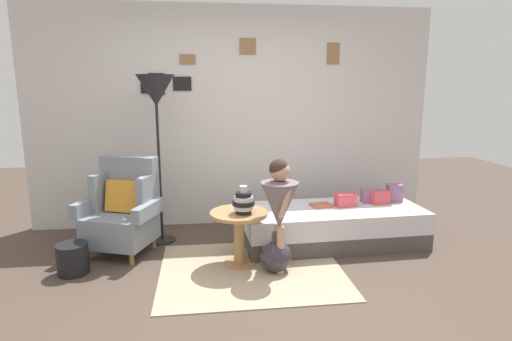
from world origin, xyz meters
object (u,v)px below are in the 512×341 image
vase_striped (243,202)px  side_table (239,227)px  demijohn_near (276,256)px  magazine_basket (73,259)px  floor_lamp (156,97)px  armchair (123,210)px  daybed (332,226)px  book_on_daybed (321,205)px  person_child (280,202)px

vase_striped → side_table: bearing=128.6°
demijohn_near → magazine_basket: (-1.84, 0.20, -0.01)m
demijohn_near → magazine_basket: size_ratio=1.35×
side_table → vase_striped: (0.04, -0.05, 0.26)m
vase_striped → floor_lamp: bearing=136.3°
armchair → daybed: armchair is taller
magazine_basket → book_on_daybed: bearing=11.1°
armchair → magazine_basket: armchair is taller
armchair → magazine_basket: (-0.38, -0.48, -0.30)m
daybed → side_table: bearing=-157.6°
person_child → demijohn_near: person_child is taller
vase_striped → person_child: (0.31, -0.15, 0.04)m
daybed → book_on_daybed: bearing=152.1°
daybed → side_table: side_table is taller
armchair → book_on_daybed: (2.07, 0.00, -0.02)m
demijohn_near → armchair: bearing=155.0°
magazine_basket → vase_striped: bearing=-2.3°
vase_striped → person_child: bearing=-25.5°
floor_lamp → magazine_basket: size_ratio=6.41×
floor_lamp → demijohn_near: (1.11, -0.93, -1.41)m
vase_striped → magazine_basket: vase_striped is taller
book_on_daybed → magazine_basket: 2.51m
book_on_daybed → magazine_basket: book_on_daybed is taller
demijohn_near → magazine_basket: 1.85m
side_table → armchair: bearing=156.6°
armchair → person_child: 1.65m
armchair → side_table: (1.14, -0.49, -0.06)m
floor_lamp → magazine_basket: floor_lamp is taller
side_table → floor_lamp: bearing=136.7°
armchair → floor_lamp: bearing=34.5°
daybed → person_child: person_child is taller
book_on_daybed → floor_lamp: bearing=171.9°
armchair → demijohn_near: bearing=-25.0°
daybed → vase_striped: size_ratio=7.43×
armchair → person_child: bearing=-24.9°
daybed → armchair: bearing=178.4°
floor_lamp → demijohn_near: floor_lamp is taller
side_table → demijohn_near: side_table is taller
floor_lamp → daybed: bearing=-9.4°
daybed → book_on_daybed: book_on_daybed is taller
daybed → demijohn_near: 0.96m
floor_lamp → person_child: size_ratio=1.70×
book_on_daybed → demijohn_near: 0.95m
floor_lamp → book_on_daybed: bearing=-8.1°
book_on_daybed → magazine_basket: bearing=-168.9°
vase_striped → armchair: bearing=155.3°
side_table → floor_lamp: (-0.78, 0.74, 1.19)m
daybed → magazine_basket: 2.60m
armchair → floor_lamp: (0.36, 0.24, 1.13)m
floor_lamp → demijohn_near: bearing=-39.9°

